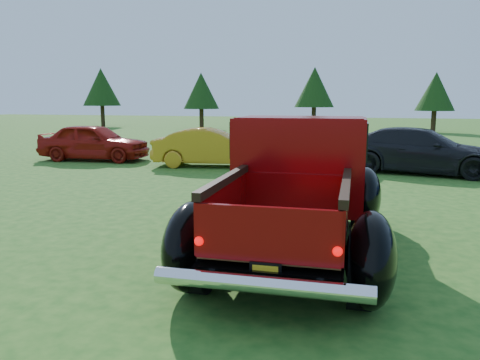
% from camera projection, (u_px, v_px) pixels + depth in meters
% --- Properties ---
extents(ground, '(120.00, 120.00, 0.00)m').
position_uv_depth(ground, '(242.00, 236.00, 8.09)').
color(ground, '#225819').
rests_on(ground, ground).
extents(tree_far_west, '(3.33, 3.33, 5.20)m').
position_uv_depth(tree_far_west, '(101.00, 87.00, 42.04)').
color(tree_far_west, '#332114').
rests_on(tree_far_west, ground).
extents(tree_west, '(2.94, 2.94, 4.60)m').
position_uv_depth(tree_west, '(201.00, 91.00, 38.35)').
color(tree_west, '#332114').
rests_on(tree_west, ground).
extents(tree_mid_left, '(3.20, 3.20, 5.00)m').
position_uv_depth(tree_mid_left, '(314.00, 87.00, 37.66)').
color(tree_mid_left, '#332114').
rests_on(tree_mid_left, ground).
extents(tree_mid_right, '(2.82, 2.82, 4.40)m').
position_uv_depth(tree_mid_right, '(435.00, 92.00, 34.25)').
color(tree_mid_right, '#332114').
rests_on(tree_mid_right, ground).
extents(pickup_truck, '(2.84, 5.67, 2.06)m').
position_uv_depth(pickup_truck, '(300.00, 185.00, 7.49)').
color(pickup_truck, black).
rests_on(pickup_truck, ground).
extents(show_car_red, '(4.40, 2.12, 1.45)m').
position_uv_depth(show_car_red, '(94.00, 142.00, 18.29)').
color(show_car_red, '#9C160E').
rests_on(show_car_red, ground).
extents(show_car_yellow, '(4.30, 2.18, 1.35)m').
position_uv_depth(show_car_yellow, '(211.00, 147.00, 16.59)').
color(show_car_yellow, orange).
rests_on(show_car_yellow, ground).
extents(show_car_grey, '(5.32, 2.97, 1.46)m').
position_uv_depth(show_car_grey, '(421.00, 151.00, 15.04)').
color(show_car_grey, black).
rests_on(show_car_grey, ground).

